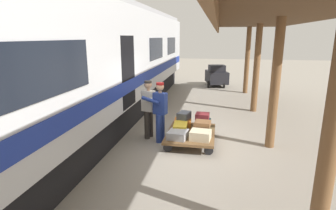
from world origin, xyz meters
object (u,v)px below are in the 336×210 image
Objects in this scene: train_car at (79,67)px; suitcase_orange_carryall at (183,123)px; suitcase_cream_canvas at (200,135)px; suitcase_yellow_case at (180,128)px; suitcase_black_hardshell at (202,129)px; baggage_tug at (217,76)px; suitcase_brown_leather at (203,124)px; luggage_cart at (191,134)px; porter_in_overalls at (160,110)px; suitcase_slate_roller at (184,116)px; porter_by_door at (149,107)px; suitcase_gray_aluminum at (178,134)px; suitcase_maroon_trunk at (202,117)px; suitcase_teal_softside at (203,124)px.

train_car reaches higher than suitcase_orange_carryall.
suitcase_cream_canvas and suitcase_yellow_case have the same top height.
suitcase_black_hardshell is 9.30m from baggage_tug.
suitcase_brown_leather is at bearing 88.26° from baggage_tug.
porter_in_overalls is at bearing 2.23° from luggage_cart.
train_car is 40.97× the size of suitcase_orange_carryall.
suitcase_slate_roller is 0.23× the size of baggage_tug.
suitcase_orange_carryall reaches higher than suitcase_black_hardshell.
porter_by_door is at bearing 78.49° from baggage_tug.
train_car is 3.39m from suitcase_slate_roller.
suitcase_cream_canvas is at bearing 170.26° from train_car.
suitcase_brown_leather reaches higher than luggage_cart.
suitcase_cream_canvas is (-3.61, 0.62, -1.63)m from train_car.
suitcase_gray_aluminum is 0.50m from suitcase_yellow_case.
suitcase_yellow_case is at bearing 177.73° from train_car.
train_car is 39.63× the size of suitcase_gray_aluminum.
suitcase_black_hardshell is at bearing -178.33° from porter_in_overalls.
suitcase_orange_carryall is 0.22m from suitcase_slate_roller.
suitcase_cream_canvas is at bearing 90.00° from suitcase_black_hardshell.
suitcase_gray_aluminum is 1.03× the size of suitcase_orange_carryall.
suitcase_maroon_trunk is 0.23× the size of porter_by_door.
porter_by_door reaches higher than suitcase_maroon_trunk.
suitcase_orange_carryall reaches higher than luggage_cart.
suitcase_black_hardshell is at bearing 172.93° from porter_by_door.
suitcase_teal_softside is at bearing -90.00° from suitcase_black_hardshell.
suitcase_teal_softside reaches higher than suitcase_black_hardshell.
suitcase_teal_softside is at bearing -173.98° from train_car.
suitcase_orange_carryall is at bearing -40.04° from suitcase_black_hardshell.
suitcase_orange_carryall is at bearing 1.40° from suitcase_maroon_trunk.
baggage_tug is (-0.31, -9.30, 0.21)m from suitcase_black_hardshell.
suitcase_maroon_trunk is at bearing -154.84° from porter_in_overalls.
porter_by_door is at bearing -35.98° from suitcase_gray_aluminum.
suitcase_teal_softside is 0.37× the size of porter_in_overalls.
suitcase_teal_softside is 1.50× the size of suitcase_brown_leather.
suitcase_black_hardshell is (0.00, -0.50, -0.02)m from suitcase_cream_canvas.
porter_in_overalls reaches higher than suitcase_yellow_case.
porter_by_door reaches higher than suitcase_gray_aluminum.
baggage_tug is (-1.85, -9.11, -0.30)m from porter_by_door.
suitcase_black_hardshell is at bearing 137.78° from suitcase_slate_roller.
train_car reaches higher than suitcase_cream_canvas.
suitcase_cream_canvas is (0.00, 1.00, 0.02)m from suitcase_teal_softside.
train_car is 46.85× the size of suitcase_slate_roller.
suitcase_brown_leather reaches higher than suitcase_orange_carryall.
suitcase_orange_carryall is 1.30× the size of suitcase_maroon_trunk.
porter_in_overalls reaches higher than suitcase_gray_aluminum.
suitcase_maroon_trunk reaches higher than suitcase_gray_aluminum.
suitcase_maroon_trunk is 0.23× the size of porter_in_overalls.
suitcase_yellow_case is at bearing -40.04° from suitcase_cream_canvas.
suitcase_cream_canvas is 1.17m from suitcase_slate_roller.
suitcase_gray_aluminum is 0.91m from porter_in_overalls.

